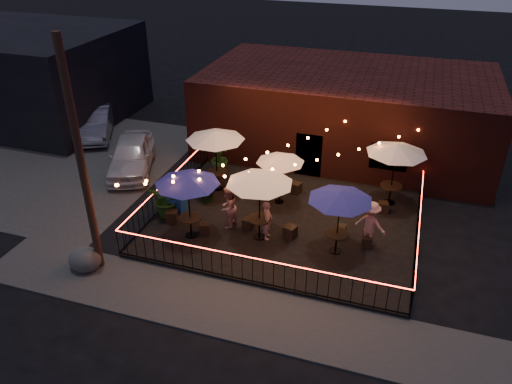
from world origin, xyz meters
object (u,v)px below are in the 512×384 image
cafe_table_0 (187,180)px  cafe_table_5 (397,150)px  cafe_table_2 (260,180)px  cafe_table_4 (341,196)px  utility_pole (81,163)px  cooler (177,203)px  cafe_table_1 (215,136)px  cafe_table_3 (280,159)px  boulder (85,259)px

cafe_table_0 → cafe_table_5: bearing=34.8°
cafe_table_2 → cafe_table_4: bearing=0.1°
cafe_table_2 → utility_pole: bearing=-146.4°
cooler → cafe_table_2: bearing=-2.0°
cafe_table_1 → cafe_table_3: 2.95m
utility_pole → cafe_table_4: 8.47m
cafe_table_0 → cafe_table_3: 4.23m
cafe_table_4 → cafe_table_5: bearing=69.5°
cooler → cafe_table_5: bearing=30.4°
cafe_table_5 → cooler: cafe_table_5 is taller
utility_pole → cafe_table_3: utility_pole is taller
cafe_table_4 → cooler: 6.79m
cafe_table_3 → boulder: 8.28m
cooler → boulder: bearing=-103.9°
cafe_table_0 → cafe_table_3: cafe_table_0 is taller
cafe_table_2 → cafe_table_3: 2.75m
cafe_table_3 → cafe_table_4: (2.87, -2.71, 0.29)m
cafe_table_0 → cooler: bearing=132.9°
cafe_table_1 → cafe_table_2: cafe_table_1 is taller
utility_pole → boulder: utility_pole is taller
cafe_table_0 → cafe_table_1: cafe_table_1 is taller
cafe_table_0 → cafe_table_2: bearing=15.8°
cafe_table_3 → cafe_table_2: bearing=-90.1°
cafe_table_5 → cafe_table_0: bearing=-145.2°
cooler → boulder: cooler is taller
cafe_table_5 → cafe_table_4: bearing=-110.5°
cooler → cafe_table_0: bearing=-40.3°
cafe_table_3 → cafe_table_4: size_ratio=0.91×
cafe_table_2 → cafe_table_4: cafe_table_2 is taller
cafe_table_5 → utility_pole: bearing=-141.7°
cafe_table_4 → boulder: 9.02m
utility_pole → cafe_table_3: 7.84m
cafe_table_0 → cafe_table_2: 2.57m
cafe_table_4 → cafe_table_0: bearing=-172.5°
boulder → utility_pole: bearing=38.1°
cafe_table_1 → utility_pole: bearing=-107.3°
cafe_table_1 → boulder: bearing=-109.6°
boulder → cafe_table_0: bearing=45.9°
boulder → cooler: bearing=69.3°
utility_pole → cafe_table_5: (9.20, 7.27, -1.40)m
cafe_table_3 → cafe_table_5: size_ratio=0.90×
cafe_table_3 → boulder: (-5.19, -6.21, -1.74)m
utility_pole → cafe_table_4: size_ratio=2.87×
cooler → boulder: size_ratio=0.93×
cafe_table_1 → cafe_table_5: size_ratio=1.16×
cafe_table_0 → cooler: cafe_table_0 is taller
cafe_table_3 → cafe_table_4: bearing=-43.3°
cafe_table_2 → cooler: 4.18m
cafe_table_4 → cooler: size_ratio=2.95×
utility_pole → cafe_table_2: 5.94m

